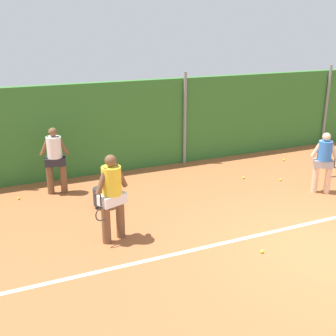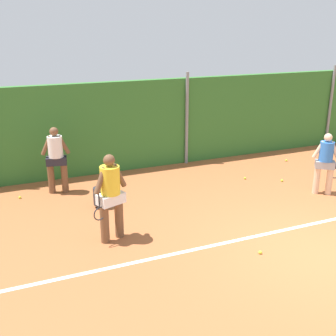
{
  "view_description": "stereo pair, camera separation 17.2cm",
  "coord_description": "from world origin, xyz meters",
  "views": [
    {
      "loc": [
        -5.65,
        -5.45,
        4.19
      ],
      "look_at": [
        -1.84,
        3.2,
        0.97
      ],
      "focal_mm": 45.25,
      "sensor_mm": 36.0,
      "label": 1
    },
    {
      "loc": [
        -5.49,
        -5.52,
        4.19
      ],
      "look_at": [
        -1.84,
        3.2,
        0.97
      ],
      "focal_mm": 45.25,
      "sensor_mm": 36.0,
      "label": 2
    }
  ],
  "objects": [
    {
      "name": "tennis_ball_2",
      "position": [
        5.58,
        5.69,
        0.03
      ],
      "size": [
        0.07,
        0.07,
        0.07
      ],
      "primitive_type": "sphere",
      "color": "#CCDB33",
      "rests_on": "ground_plane"
    },
    {
      "name": "player_foreground_near",
      "position": [
        -3.54,
        2.09,
        1.02
      ],
      "size": [
        0.78,
        0.47,
        1.82
      ],
      "rotation": [
        0.0,
        0.0,
        3.48
      ],
      "color": "brown",
      "rests_on": "ground_plane"
    },
    {
      "name": "tennis_ball_10",
      "position": [
        -1.08,
        0.42,
        0.03
      ],
      "size": [
        0.07,
        0.07,
        0.07
      ],
      "primitive_type": "sphere",
      "color": "#CCDB33",
      "rests_on": "ground_plane"
    },
    {
      "name": "fence_post_right",
      "position": [
        5.66,
        6.08,
        1.43
      ],
      "size": [
        0.1,
        0.1,
        2.85
      ],
      "primitive_type": "cylinder",
      "color": "gray",
      "rests_on": "ground_plane"
    },
    {
      "name": "ball_hopper",
      "position": [
        -3.35,
        3.76,
        0.29
      ],
      "size": [
        0.36,
        0.36,
        0.51
      ],
      "color": "#2D2D33",
      "rests_on": "ground_plane"
    },
    {
      "name": "player_midcourt",
      "position": [
        2.17,
        2.38,
        0.9
      ],
      "size": [
        0.67,
        0.5,
        1.61
      ],
      "rotation": [
        0.0,
        0.0,
        5.67
      ],
      "color": "beige",
      "rests_on": "ground_plane"
    },
    {
      "name": "ground_plane",
      "position": [
        0.0,
        1.84,
        0.0
      ],
      "size": [
        30.18,
        30.18,
        0.0
      ],
      "primitive_type": "plane",
      "color": "#A85B33"
    },
    {
      "name": "tennis_ball_5",
      "position": [
        3.05,
        4.98,
        0.03
      ],
      "size": [
        0.07,
        0.07,
        0.07
      ],
      "primitive_type": "sphere",
      "color": "#CCDB33",
      "rests_on": "ground_plane"
    },
    {
      "name": "fence_post_center",
      "position": [
        0.0,
        6.08,
        1.43
      ],
      "size": [
        0.1,
        0.1,
        2.85
      ],
      "primitive_type": "cylinder",
      "color": "gray",
      "rests_on": "ground_plane"
    },
    {
      "name": "court_baseline_paint",
      "position": [
        0.0,
        1.05,
        0.0
      ],
      "size": [
        14.34,
        0.1,
        0.01
      ],
      "primitive_type": "cube",
      "color": "white",
      "rests_on": "ground_plane"
    },
    {
      "name": "hedge_fence_backdrop",
      "position": [
        0.0,
        6.25,
        1.33
      ],
      "size": [
        19.62,
        0.25,
        2.66
      ],
      "primitive_type": "cube",
      "color": "#33702D",
      "rests_on": "ground_plane"
    },
    {
      "name": "tennis_ball_3",
      "position": [
        1.77,
        3.51,
        0.03
      ],
      "size": [
        0.07,
        0.07,
        0.07
      ],
      "primitive_type": "sphere",
      "color": "#CCDB33",
      "rests_on": "ground_plane"
    },
    {
      "name": "player_backcourt_far",
      "position": [
        -4.14,
        5.13,
        0.98
      ],
      "size": [
        0.73,
        0.4,
        1.75
      ],
      "rotation": [
        0.0,
        0.0,
        2.94
      ],
      "color": "brown",
      "rests_on": "ground_plane"
    },
    {
      "name": "tennis_ball_1",
      "position": [
        0.91,
        4.07,
        0.03
      ],
      "size": [
        0.07,
        0.07,
        0.07
      ],
      "primitive_type": "sphere",
      "color": "#CCDB33",
      "rests_on": "ground_plane"
    },
    {
      "name": "tennis_ball_7",
      "position": [
        -5.13,
        5.07,
        0.03
      ],
      "size": [
        0.07,
        0.07,
        0.07
      ],
      "primitive_type": "sphere",
      "color": "#CCDB33",
      "rests_on": "ground_plane"
    }
  ]
}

